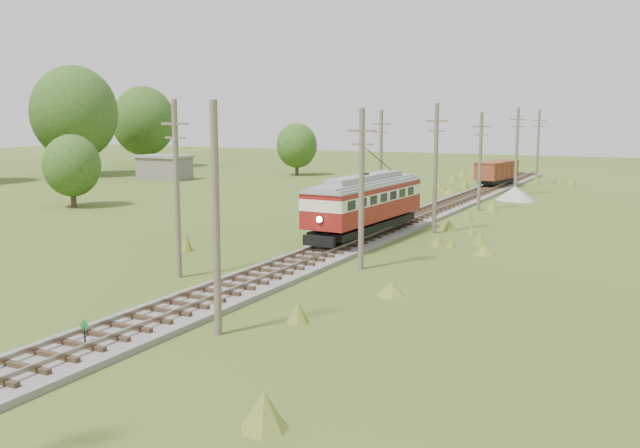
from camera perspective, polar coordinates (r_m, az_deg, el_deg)
The scene contains 19 objects.
ground at distance 26.01m, azimuth -20.31°, elevation -10.34°, with size 260.00×260.00×0.00m, color #3A5319.
railbed_main at distance 54.32m, azimuth 6.86°, elevation 0.19°, with size 3.60×96.00×0.57m.
switch_marker at distance 26.93m, azimuth -18.32°, elevation -8.16°, with size 0.45×0.06×1.08m.
streetcar at distance 46.87m, azimuth 3.67°, elevation 1.90°, with size 3.44×12.58×5.71m.
gondola at distance 82.28m, azimuth 13.96°, elevation 4.11°, with size 3.50×7.66×2.45m.
gravel_pile at distance 71.24m, azimuth 15.42°, elevation 2.34°, with size 3.73×3.96×1.36m.
utility_pole_r_1 at distance 26.62m, azimuth -8.32°, elevation 0.32°, with size 0.30×0.30×8.80m.
utility_pole_r_2 at distance 37.82m, azimuth 3.34°, elevation 2.94°, with size 1.60×0.30×8.60m.
utility_pole_r_3 at distance 49.98m, azimuth 9.22°, elevation 4.51°, with size 1.60×0.30×9.00m.
utility_pole_r_4 at distance 62.53m, azimuth 12.69°, elevation 4.98°, with size 1.60×0.30×8.40m.
utility_pole_r_5 at distance 75.09m, azimuth 15.46°, elevation 5.68°, with size 1.60×0.30×8.90m.
utility_pole_r_6 at distance 87.89m, azimuth 17.04°, elevation 5.96°, with size 1.60×0.30×8.70m.
utility_pole_l_a at distance 36.50m, azimuth -11.39°, elevation 2.89°, with size 1.60×0.30×9.00m.
utility_pole_l_b at distance 61.05m, azimuth 4.89°, elevation 5.17°, with size 1.60×0.30×8.60m.
tree_left_4 at distance 100.99m, azimuth -19.07°, elevation 8.40°, with size 11.34×11.34×14.61m.
tree_left_5 at distance 114.04m, azimuth -13.94°, elevation 7.99°, with size 9.66×9.66×12.44m.
tree_mid_a at distance 96.45m, azimuth -1.87°, elevation 6.29°, with size 5.46×5.46×7.03m.
tree_mid_c at distance 67.21m, azimuth -19.24°, elevation 4.43°, with size 5.04×5.04×6.49m.
shed at distance 92.51m, azimuth -12.34°, elevation 4.47°, with size 6.40×4.40×3.10m.
Camera 1 is at (18.31, -16.50, 8.30)m, focal length 40.00 mm.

